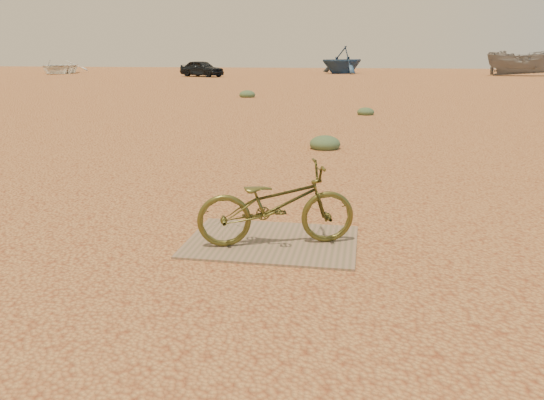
% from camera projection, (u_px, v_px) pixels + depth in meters
% --- Properties ---
extents(ground, '(120.00, 120.00, 0.00)m').
position_uv_depth(ground, '(298.00, 227.00, 5.70)').
color(ground, tan).
rests_on(ground, ground).
extents(plywood_board, '(1.66, 1.19, 0.02)m').
position_uv_depth(plywood_board, '(272.00, 241.00, 5.24)').
color(plywood_board, '#876956').
rests_on(plywood_board, ground).
extents(bicycle, '(1.60, 0.96, 0.79)m').
position_uv_depth(bicycle, '(276.00, 204.00, 5.04)').
color(bicycle, '#4E4B1F').
rests_on(bicycle, plywood_board).
extents(car, '(3.87, 2.79, 1.22)m').
position_uv_depth(car, '(202.00, 68.00, 40.61)').
color(car, black).
rests_on(car, ground).
extents(boat_near_left, '(5.07, 6.28, 1.15)m').
position_uv_depth(boat_near_left, '(59.00, 67.00, 46.53)').
color(boat_near_left, white).
rests_on(boat_near_left, ground).
extents(boat_far_left, '(5.90, 5.91, 2.36)m').
position_uv_depth(boat_far_left, '(342.00, 60.00, 46.32)').
color(boat_far_left, navy).
rests_on(boat_far_left, ground).
extents(boat_mid_right, '(5.47, 2.38, 2.07)m').
position_uv_depth(boat_mid_right, '(522.00, 62.00, 41.82)').
color(boat_mid_right, slate).
rests_on(boat_mid_right, ground).
extents(kale_a, '(0.60, 0.60, 0.33)m').
position_uv_depth(kale_a, '(325.00, 149.00, 10.35)').
color(kale_a, '#59704C').
rests_on(kale_a, ground).
extents(kale_b, '(0.51, 0.51, 0.28)m').
position_uv_depth(kale_b, '(365.00, 115.00, 15.95)').
color(kale_b, '#59704C').
rests_on(kale_b, ground).
extents(kale_c, '(0.67, 0.67, 0.37)m').
position_uv_depth(kale_c, '(247.00, 97.00, 22.16)').
color(kale_c, '#59704C').
rests_on(kale_c, ground).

